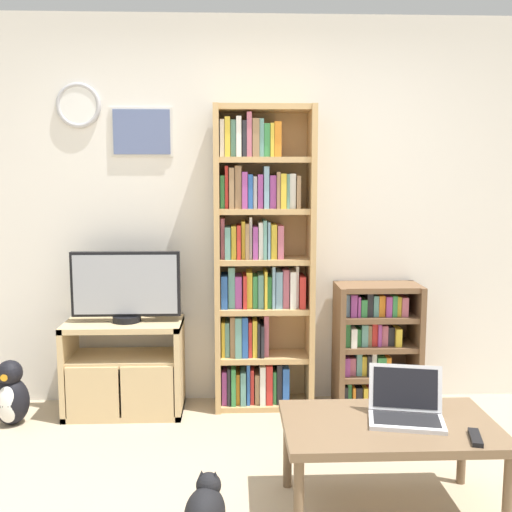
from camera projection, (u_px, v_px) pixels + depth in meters
The scene contains 10 objects.
wall_back at pixel (243, 212), 4.08m from camera, with size 6.98×0.09×2.60m.
tv_stand at pixel (124, 367), 3.91m from camera, with size 0.76×0.40×0.61m.
television at pixel (126, 287), 3.85m from camera, with size 0.70×0.18×0.46m.
bookshelf_tall at pixel (259, 262), 3.96m from camera, with size 0.65×0.28×2.00m.
bookshelf_short at pixel (373, 344), 4.04m from camera, with size 0.56×0.32×0.84m.
coffee_table at pixel (390, 432), 2.73m from camera, with size 0.97×0.59×0.44m.
laptop at pixel (406, 407), 2.75m from camera, with size 0.38×0.32×0.23m.
remote_near_laptop at pixel (475, 438), 2.54m from camera, with size 0.08×0.17×0.02m.
cat at pixel (206, 510), 2.58m from camera, with size 0.22×0.50×0.27m.
penguin_figurine at pixel (10, 396), 3.74m from camera, with size 0.22×0.20×0.41m.
Camera 1 is at (-0.08, -2.22, 1.55)m, focal length 42.00 mm.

